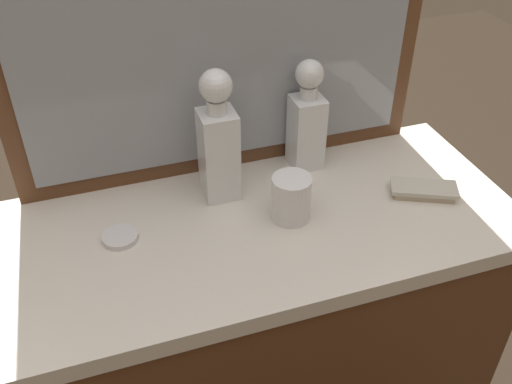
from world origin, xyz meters
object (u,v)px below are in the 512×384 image
object	(u,v)px
crystal_decanter_right	(219,148)
porcelain_dish	(120,237)
crystal_decanter_rear	(307,125)
silver_brush_far_right	(424,190)
crystal_tumbler_left	(291,199)

from	to	relation	value
crystal_decanter_right	porcelain_dish	size ratio (longest dim) A/B	4.13
crystal_decanter_rear	silver_brush_far_right	size ratio (longest dim) A/B	1.70
crystal_tumbler_left	silver_brush_far_right	world-z (taller)	crystal_tumbler_left
crystal_decanter_rear	porcelain_dish	xyz separation A→B (m)	(-0.46, -0.13, -0.10)
crystal_decanter_rear	crystal_decanter_right	bearing A→B (deg)	-167.60
porcelain_dish	crystal_tumbler_left	bearing A→B (deg)	-6.62
crystal_decanter_rear	silver_brush_far_right	xyz separation A→B (m)	(0.21, -0.20, -0.10)
crystal_decanter_right	crystal_decanter_rear	size ratio (longest dim) A/B	1.12
porcelain_dish	crystal_decanter_rear	bearing A→B (deg)	16.32
crystal_tumbler_left	porcelain_dish	xyz separation A→B (m)	(-0.36, 0.04, -0.04)
silver_brush_far_right	crystal_tumbler_left	bearing A→B (deg)	175.72
porcelain_dish	crystal_decanter_right	bearing A→B (deg)	19.89
crystal_tumbler_left	silver_brush_far_right	size ratio (longest dim) A/B	0.63
crystal_decanter_rear	silver_brush_far_right	bearing A→B (deg)	-44.12
crystal_decanter_right	crystal_tumbler_left	bearing A→B (deg)	-46.75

